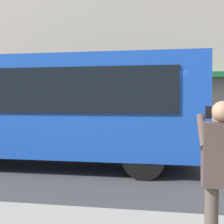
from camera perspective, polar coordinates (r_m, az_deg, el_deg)
ground_plane at (r=8.43m, az=4.65°, el=-10.57°), size 60.00×60.00×0.00m
building_facade_far at (r=15.56m, az=7.23°, el=17.53°), size 28.00×1.55×12.00m
red_bus at (r=8.94m, az=-13.21°, el=1.00°), size 9.05×2.54×3.08m
pedestrian_photographer at (r=3.40m, az=19.89°, el=-10.06°), size 0.53×0.52×1.70m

